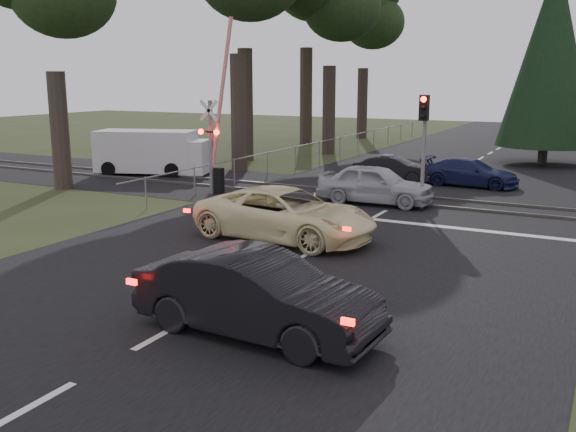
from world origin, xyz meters
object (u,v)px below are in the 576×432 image
Objects in this scene: cream_coupe at (285,214)px; dark_hatchback at (257,295)px; traffic_signal_center at (424,132)px; dark_car_far at (393,169)px; silver_car at (376,184)px; white_van at (155,152)px; blue_sedan at (470,173)px; crossing_signal at (216,144)px.

dark_hatchback reaches higher than cream_coupe.
traffic_signal_center is 6.72m from dark_car_far.
white_van reaches higher than silver_car.
blue_sedan is (0.51, 5.93, -2.20)m from traffic_signal_center.
crossing_signal is at bearing 39.37° from dark_hatchback.
dark_hatchback reaches higher than silver_car.
white_van is at bearing 170.22° from traffic_signal_center.
blue_sedan is (8.79, 6.82, -1.45)m from crossing_signal.
dark_car_far is at bearing -2.79° from white_van.
white_van is at bearing 58.77° from cream_coupe.
crossing_signal is 1.28× the size of cream_coupe.
cream_coupe is at bearing -55.01° from white_van.
traffic_signal_center is 1.15× the size of dark_car_far.
dark_hatchback is 21.19m from white_van.
dark_hatchback is at bearing -170.81° from silver_car.
white_van is (-14.10, 2.43, -1.72)m from traffic_signal_center.
white_van is (-14.62, -3.50, 0.48)m from blue_sedan.
crossing_signal is 1.60× the size of silver_car.
dark_car_far is at bearing 98.74° from blue_sedan.
silver_car is (-2.39, 13.05, -0.03)m from dark_hatchback.
white_van reaches higher than dark_car_far.
blue_sedan is at bearing 3.06° from dark_hatchback.
dark_car_far is (-1.10, 5.44, -0.16)m from silver_car.
cream_coupe is at bearing 170.77° from blue_sedan.
dark_car_far is 11.65m from white_van.
blue_sedan is (2.80, 12.17, -0.15)m from cream_coupe.
traffic_signal_center is 0.87× the size of dark_hatchback.
crossing_signal is at bearing 98.39° from silver_car.
silver_car is 5.55m from dark_car_far.
dark_car_far is (-0.62, 11.87, -0.17)m from cream_coupe.
silver_car is at bearing 161.69° from blue_sedan.
crossing_signal reaches higher than dark_car_far.
traffic_signal_center is at bearing -28.54° from white_van.
white_van is at bearing 100.62° from dark_car_far.
dark_car_far is at bearing 117.31° from traffic_signal_center.
blue_sedan is at bearing -23.24° from silver_car.
traffic_signal_center is at bearing -158.04° from dark_car_far.
cream_coupe is at bearing -41.74° from crossing_signal.
traffic_signal_center is 14.41m from white_van.
dark_hatchback reaches higher than dark_car_far.
crossing_signal is 14.94m from dark_hatchback.
cream_coupe is at bearing 177.64° from dark_car_far.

